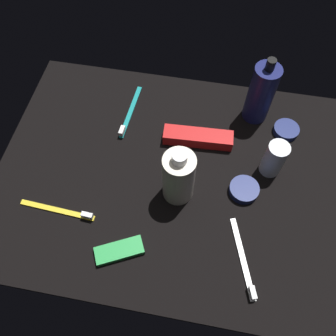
# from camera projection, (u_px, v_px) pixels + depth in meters

# --- Properties ---
(ground_plane) EXTENTS (0.84, 0.64, 0.01)m
(ground_plane) POSITION_uv_depth(u_px,v_px,m) (168.00, 175.00, 0.86)
(ground_plane) COLOR black
(lotion_bottle) EXTENTS (0.07, 0.07, 0.19)m
(lotion_bottle) POSITION_uv_depth(u_px,v_px,m) (261.00, 93.00, 0.87)
(lotion_bottle) COLOR navy
(lotion_bottle) RESTS_ON ground_plane
(bodywash_bottle) EXTENTS (0.07, 0.07, 0.17)m
(bodywash_bottle) POSITION_uv_depth(u_px,v_px,m) (179.00, 177.00, 0.76)
(bodywash_bottle) COLOR silver
(bodywash_bottle) RESTS_ON ground_plane
(deodorant_stick) EXTENTS (0.05, 0.05, 0.10)m
(deodorant_stick) POSITION_uv_depth(u_px,v_px,m) (274.00, 159.00, 0.82)
(deodorant_stick) COLOR silver
(deodorant_stick) RESTS_ON ground_plane
(toothbrush_teal) EXTENTS (0.02, 0.18, 0.02)m
(toothbrush_teal) POSITION_uv_depth(u_px,v_px,m) (129.00, 114.00, 0.94)
(toothbrush_teal) COLOR teal
(toothbrush_teal) RESTS_ON ground_plane
(toothbrush_yellow) EXTENTS (0.18, 0.02, 0.02)m
(toothbrush_yellow) POSITION_uv_depth(u_px,v_px,m) (62.00, 211.00, 0.80)
(toothbrush_yellow) COLOR yellow
(toothbrush_yellow) RESTS_ON ground_plane
(toothbrush_white) EXTENTS (0.07, 0.17, 0.02)m
(toothbrush_white) POSITION_uv_depth(u_px,v_px,m) (244.00, 262.00, 0.74)
(toothbrush_white) COLOR white
(toothbrush_white) RESTS_ON ground_plane
(toothpaste_box_red) EXTENTS (0.18, 0.05, 0.03)m
(toothpaste_box_red) POSITION_uv_depth(u_px,v_px,m) (198.00, 138.00, 0.89)
(toothpaste_box_red) COLOR red
(toothpaste_box_red) RESTS_ON ground_plane
(snack_bar_green) EXTENTS (0.11, 0.08, 0.01)m
(snack_bar_green) POSITION_uv_depth(u_px,v_px,m) (119.00, 251.00, 0.75)
(snack_bar_green) COLOR green
(snack_bar_green) RESTS_ON ground_plane
(cream_tin_left) EXTENTS (0.07, 0.07, 0.02)m
(cream_tin_left) POSITION_uv_depth(u_px,v_px,m) (244.00, 190.00, 0.82)
(cream_tin_left) COLOR navy
(cream_tin_left) RESTS_ON ground_plane
(cream_tin_right) EXTENTS (0.07, 0.07, 0.02)m
(cream_tin_right) POSITION_uv_depth(u_px,v_px,m) (286.00, 130.00, 0.91)
(cream_tin_right) COLOR navy
(cream_tin_right) RESTS_ON ground_plane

